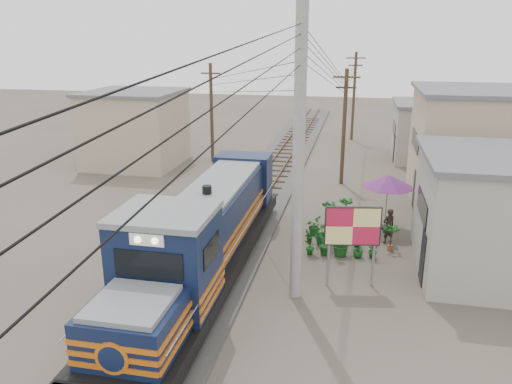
% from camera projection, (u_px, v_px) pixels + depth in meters
% --- Properties ---
extents(ground, '(120.00, 120.00, 0.00)m').
position_uv_depth(ground, '(205.00, 279.00, 18.92)').
color(ground, '#473F35').
rests_on(ground, ground).
extents(ballast, '(3.60, 70.00, 0.16)m').
position_uv_depth(ballast, '(258.00, 197.00, 28.23)').
color(ballast, '#595651').
rests_on(ballast, ground).
extents(track, '(1.15, 70.00, 0.12)m').
position_uv_depth(track, '(258.00, 194.00, 28.18)').
color(track, '#51331E').
rests_on(track, ground).
extents(locomotive, '(2.87, 15.63, 3.87)m').
position_uv_depth(locomotive, '(204.00, 238.00, 18.42)').
color(locomotive, black).
rests_on(locomotive, ground).
extents(utility_pole_main, '(0.40, 0.40, 10.00)m').
position_uv_depth(utility_pole_main, '(298.00, 159.00, 16.27)').
color(utility_pole_main, '#9E9B93').
rests_on(utility_pole_main, ground).
extents(wooden_pole_mid, '(1.60, 0.24, 7.00)m').
position_uv_depth(wooden_pole_mid, '(344.00, 125.00, 30.01)').
color(wooden_pole_mid, '#4C3826').
rests_on(wooden_pole_mid, ground).
extents(wooden_pole_far, '(1.60, 0.24, 7.50)m').
position_uv_depth(wooden_pole_far, '(354.00, 95.00, 42.95)').
color(wooden_pole_far, '#4C3826').
rests_on(wooden_pole_far, ground).
extents(wooden_pole_left, '(1.60, 0.24, 7.00)m').
position_uv_depth(wooden_pole_left, '(212.00, 111.00, 35.58)').
color(wooden_pole_left, '#4C3826').
rests_on(wooden_pole_left, ground).
extents(power_lines, '(9.65, 19.00, 3.30)m').
position_uv_depth(power_lines, '(249.00, 62.00, 24.60)').
color(power_lines, black).
rests_on(power_lines, ground).
extents(shophouse_mid, '(8.40, 7.35, 6.20)m').
position_uv_depth(shophouse_mid, '(493.00, 147.00, 26.76)').
color(shophouse_mid, tan).
rests_on(shophouse_mid, ground).
extents(shophouse_back, '(6.30, 6.30, 4.20)m').
position_uv_depth(shophouse_back, '(436.00, 131.00, 36.69)').
color(shophouse_back, gray).
rests_on(shophouse_back, ground).
extents(shophouse_left, '(6.30, 6.30, 5.20)m').
position_uv_depth(shophouse_left, '(135.00, 128.00, 35.01)').
color(shophouse_left, tan).
rests_on(shophouse_left, ground).
extents(billboard, '(1.99, 0.48, 3.09)m').
position_uv_depth(billboard, '(353.00, 229.00, 17.76)').
color(billboard, '#99999E').
rests_on(billboard, ground).
extents(market_umbrella, '(3.13, 3.13, 2.66)m').
position_uv_depth(market_umbrella, '(388.00, 181.00, 23.23)').
color(market_umbrella, black).
rests_on(market_umbrella, ground).
extents(vendor, '(0.70, 0.64, 1.61)m').
position_uv_depth(vendor, '(389.00, 226.00, 22.02)').
color(vendor, black).
rests_on(vendor, ground).
extents(plant_nursery, '(3.30, 3.16, 1.13)m').
position_uv_depth(plant_nursery, '(336.00, 237.00, 21.61)').
color(plant_nursery, '#164F19').
rests_on(plant_nursery, ground).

